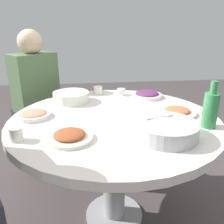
{
  "coord_description": "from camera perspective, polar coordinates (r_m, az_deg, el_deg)",
  "views": [
    {
      "loc": [
        1.26,
        -0.16,
        1.25
      ],
      "look_at": [
        -0.01,
        -0.01,
        0.77
      ],
      "focal_mm": 37.34,
      "sensor_mm": 36.0,
      "label": 1
    }
  ],
  "objects": [
    {
      "name": "dish_shrimp",
      "position": [
        1.43,
        -18.68,
        -0.59
      ],
      "size": [
        0.19,
        0.19,
        0.04
      ],
      "color": "white",
      "rests_on": "round_dining_table"
    },
    {
      "name": "tea_cup_near",
      "position": [
        1.81,
        -3.44,
        5.31
      ],
      "size": [
        0.07,
        0.07,
        0.06
      ],
      "primitive_type": "cylinder",
      "color": "white",
      "rests_on": "round_dining_table"
    },
    {
      "name": "ground",
      "position": [
        1.78,
        0.5,
        -24.09
      ],
      "size": [
        8.0,
        8.0,
        0.0
      ],
      "primitive_type": "plane",
      "color": "#433B3C"
    },
    {
      "name": "tea_cup_far",
      "position": [
        1.79,
        2.24,
        4.92
      ],
      "size": [
        0.06,
        0.06,
        0.05
      ],
      "primitive_type": "cylinder",
      "color": "white",
      "rests_on": "round_dining_table"
    },
    {
      "name": "soup_bowl",
      "position": [
        1.65,
        -9.97,
        3.59
      ],
      "size": [
        0.25,
        0.26,
        0.07
      ],
      "color": "white",
      "rests_on": "round_dining_table"
    },
    {
      "name": "dish_tofu_braise",
      "position": [
        1.46,
        15.65,
        0.15
      ],
      "size": [
        0.23,
        0.23,
        0.04
      ],
      "color": "silver",
      "rests_on": "round_dining_table"
    },
    {
      "name": "dish_stirfry",
      "position": [
        1.11,
        -10.36,
        -5.84
      ],
      "size": [
        0.22,
        0.22,
        0.04
      ],
      "color": "silver",
      "rests_on": "round_dining_table"
    },
    {
      "name": "diner_right",
      "position": [
        2.01,
        -18.28,
        6.03
      ],
      "size": [
        0.47,
        0.46,
        0.76
      ],
      "color": "#2D333D",
      "rests_on": "stool_for_diner_right"
    },
    {
      "name": "tea_cup_side",
      "position": [
        1.17,
        -22.43,
        -5.03
      ],
      "size": [
        0.06,
        0.06,
        0.07
      ],
      "primitive_type": "cylinder",
      "color": "white",
      "rests_on": "round_dining_table"
    },
    {
      "name": "rice_bowl",
      "position": [
        1.14,
        13.02,
        -4.1
      ],
      "size": [
        0.31,
        0.31,
        0.08
      ],
      "color": "#B2B5BA",
      "rests_on": "round_dining_table"
    },
    {
      "name": "green_bottle",
      "position": [
        1.3,
        22.97,
        0.66
      ],
      "size": [
        0.08,
        0.08,
        0.25
      ],
      "color": "#358D4D",
      "rests_on": "round_dining_table"
    },
    {
      "name": "round_dining_table",
      "position": [
        1.41,
        0.58,
        -5.75
      ],
      "size": [
        1.21,
        1.21,
        0.74
      ],
      "color": "#99999E",
      "rests_on": "ground"
    },
    {
      "name": "stool_for_diner_right",
      "position": [
        2.21,
        -16.69,
        -7.89
      ],
      "size": [
        0.31,
        0.31,
        0.46
      ],
      "primitive_type": "cylinder",
      "color": "brown",
      "rests_on": "ground"
    },
    {
      "name": "dish_eggplant",
      "position": [
        1.76,
        8.57,
        4.27
      ],
      "size": [
        0.22,
        0.22,
        0.05
      ],
      "color": "white",
      "rests_on": "round_dining_table"
    }
  ]
}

